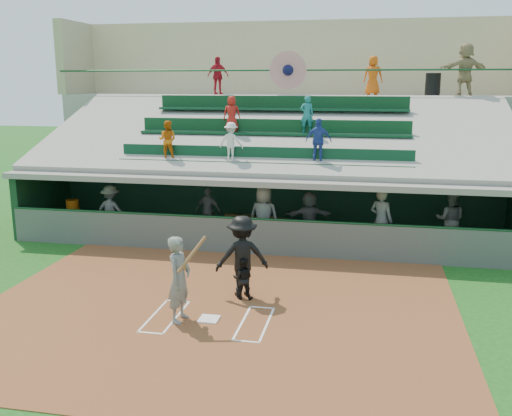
% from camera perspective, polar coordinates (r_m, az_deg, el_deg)
% --- Properties ---
extents(ground, '(100.00, 100.00, 0.00)m').
position_cam_1_polar(ground, '(12.88, -4.71, -11.14)').
color(ground, '#164C15').
rests_on(ground, ground).
extents(dirt_slab, '(11.00, 9.00, 0.02)m').
position_cam_1_polar(dirt_slab, '(13.32, -4.12, -10.26)').
color(dirt_slab, brown).
rests_on(dirt_slab, ground).
extents(home_plate, '(0.43, 0.43, 0.03)m').
position_cam_1_polar(home_plate, '(12.86, -4.71, -11.00)').
color(home_plate, white).
rests_on(home_plate, dirt_slab).
extents(batters_box_chalk, '(2.65, 1.85, 0.01)m').
position_cam_1_polar(batters_box_chalk, '(12.87, -4.71, -11.05)').
color(batters_box_chalk, silver).
rests_on(batters_box_chalk, dirt_slab).
extents(dugout_floor, '(16.00, 3.50, 0.04)m').
position_cam_1_polar(dugout_floor, '(19.08, 0.82, -3.09)').
color(dugout_floor, gray).
rests_on(dugout_floor, ground).
extents(concourse_slab, '(20.00, 3.00, 4.60)m').
position_cam_1_polar(concourse_slab, '(25.21, 3.62, 6.01)').
color(concourse_slab, gray).
rests_on(concourse_slab, ground).
extents(grandstand, '(20.40, 10.40, 7.80)m').
position_cam_1_polar(grandstand, '(22.28, 2.58, 5.05)').
color(grandstand, '#525752').
rests_on(grandstand, ground).
extents(batter_at_plate, '(0.90, 0.79, 1.95)m').
position_cam_1_polar(batter_at_plate, '(12.56, -7.67, -7.04)').
color(batter_at_plate, '#5D605B').
rests_on(batter_at_plate, dirt_slab).
extents(catcher, '(0.52, 0.42, 1.01)m').
position_cam_1_polar(catcher, '(13.81, -1.32, -7.07)').
color(catcher, black).
rests_on(catcher, dirt_slab).
extents(home_umpire, '(1.47, 1.17, 2.00)m').
position_cam_1_polar(home_umpire, '(13.88, -1.40, -4.83)').
color(home_umpire, black).
rests_on(home_umpire, dirt_slab).
extents(dugout_bench, '(12.83, 4.18, 0.40)m').
position_cam_1_polar(dugout_bench, '(20.14, 2.26, -1.61)').
color(dugout_bench, olive).
rests_on(dugout_bench, dugout_floor).
extents(white_table, '(0.87, 0.75, 0.65)m').
position_cam_1_polar(white_table, '(21.04, -17.81, -1.25)').
color(white_table, white).
rests_on(white_table, dugout_floor).
extents(water_cooler, '(0.44, 0.44, 0.44)m').
position_cam_1_polar(water_cooler, '(20.93, -17.87, 0.21)').
color(water_cooler, '#CD5C0C').
rests_on(water_cooler, white_table).
extents(dugout_player_a, '(1.14, 0.69, 1.73)m').
position_cam_1_polar(dugout_player_a, '(19.85, -14.30, -0.24)').
color(dugout_player_a, '#5F615C').
rests_on(dugout_player_a, dugout_floor).
extents(dugout_player_b, '(1.01, 0.62, 1.61)m').
position_cam_1_polar(dugout_player_b, '(19.53, -4.78, -0.27)').
color(dugout_player_b, '#5F625C').
rests_on(dugout_player_b, dugout_floor).
extents(dugout_player_c, '(1.05, 0.79, 1.95)m').
position_cam_1_polar(dugout_player_c, '(17.88, 0.79, -0.86)').
color(dugout_player_c, '#5B5D57').
rests_on(dugout_player_c, dugout_floor).
extents(dugout_player_d, '(1.63, 0.86, 1.68)m').
position_cam_1_polar(dugout_player_d, '(18.48, 5.33, -0.90)').
color(dugout_player_d, '#585B56').
rests_on(dugout_player_d, dugout_floor).
extents(dugout_player_e, '(0.87, 0.76, 2.00)m').
position_cam_1_polar(dugout_player_e, '(17.69, 12.39, -1.24)').
color(dugout_player_e, '#60635D').
rests_on(dugout_player_e, dugout_floor).
extents(dugout_player_f, '(0.98, 0.82, 1.83)m').
position_cam_1_polar(dugout_player_f, '(18.75, 18.82, -1.11)').
color(dugout_player_f, '#5F625C').
rests_on(dugout_player_f, dugout_floor).
extents(trash_bin, '(0.59, 0.59, 0.89)m').
position_cam_1_polar(trash_bin, '(24.14, 17.26, 11.72)').
color(trash_bin, black).
rests_on(trash_bin, concourse_slab).
extents(concourse_staff_a, '(0.95, 0.47, 1.57)m').
position_cam_1_polar(concourse_staff_a, '(24.48, -3.81, 13.05)').
color(concourse_staff_a, red).
rests_on(concourse_staff_a, concourse_slab).
extents(concourse_staff_b, '(0.83, 0.59, 1.58)m').
position_cam_1_polar(concourse_staff_b, '(24.08, 11.62, 12.84)').
color(concourse_staff_b, '#CA4D0B').
rests_on(concourse_staff_b, concourse_slab).
extents(concourse_staff_c, '(1.96, 1.22, 2.02)m').
position_cam_1_polar(concourse_staff_c, '(23.88, 20.17, 12.87)').
color(concourse_staff_c, tan).
rests_on(concourse_staff_c, concourse_slab).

